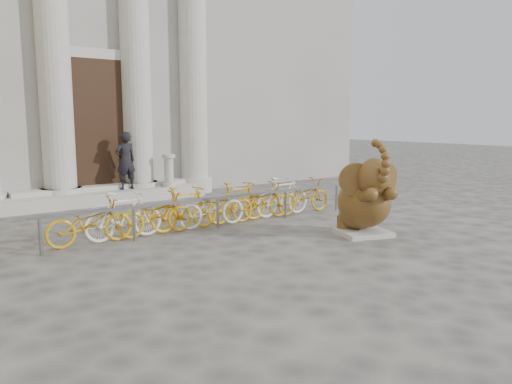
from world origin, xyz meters
TOP-DOWN VIEW (x-y plane):
  - ground at (0.00, 0.00)m, footprint 80.00×80.00m
  - classical_building at (0.00, 14.93)m, footprint 22.00×10.70m
  - entrance_steps at (0.00, 9.40)m, footprint 6.00×1.20m
  - elephant_statue at (2.89, 2.04)m, footprint 1.37×1.62m
  - bike_rack at (0.75, 4.73)m, footprint 8.00×0.53m
  - pedestrian at (0.57, 9.31)m, footprint 0.66×0.47m
  - balustrade_post at (1.88, 9.10)m, footprint 0.41×0.41m

SIDE VIEW (x-z plane):
  - ground at x=0.00m, z-range 0.00..0.00m
  - entrance_steps at x=0.00m, z-range 0.00..0.36m
  - bike_rack at x=0.75m, z-range 0.00..1.00m
  - elephant_statue at x=2.89m, z-range -0.28..1.77m
  - balustrade_post at x=1.88m, z-range 0.32..1.33m
  - pedestrian at x=0.57m, z-range 0.36..2.08m
  - classical_building at x=0.00m, z-range -0.02..11.98m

